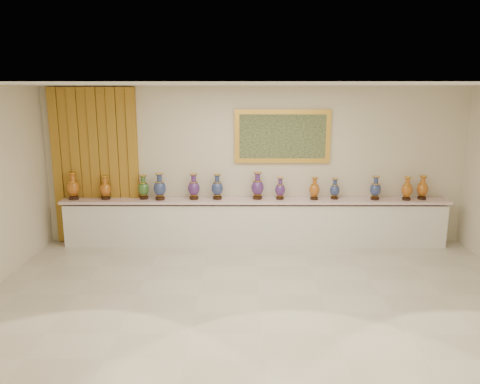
# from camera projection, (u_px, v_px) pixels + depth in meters

# --- Properties ---
(ground) EXTENTS (8.00, 8.00, 0.00)m
(ground) POSITION_uv_depth(u_px,v_px,m) (259.00, 295.00, 6.82)
(ground) COLOR beige
(ground) RESTS_ON ground
(room) EXTENTS (8.00, 8.00, 8.00)m
(room) POSITION_uv_depth(u_px,v_px,m) (125.00, 162.00, 8.87)
(room) COLOR beige
(room) RESTS_ON ground
(counter) EXTENTS (7.28, 0.48, 0.90)m
(counter) POSITION_uv_depth(u_px,v_px,m) (255.00, 223.00, 8.94)
(counter) COLOR white
(counter) RESTS_ON ground
(vase_0) EXTENTS (0.31, 0.31, 0.51)m
(vase_0) POSITION_uv_depth(u_px,v_px,m) (73.00, 187.00, 8.78)
(vase_0) COLOR black
(vase_0) RESTS_ON counter
(vase_1) EXTENTS (0.26, 0.26, 0.45)m
(vase_1) POSITION_uv_depth(u_px,v_px,m) (105.00, 189.00, 8.79)
(vase_1) COLOR black
(vase_1) RESTS_ON counter
(vase_2) EXTENTS (0.22, 0.22, 0.46)m
(vase_2) POSITION_uv_depth(u_px,v_px,m) (144.00, 188.00, 8.82)
(vase_2) COLOR black
(vase_2) RESTS_ON counter
(vase_3) EXTENTS (0.25, 0.25, 0.50)m
(vase_3) POSITION_uv_depth(u_px,v_px,m) (160.00, 188.00, 8.75)
(vase_3) COLOR black
(vase_3) RESTS_ON counter
(vase_4) EXTENTS (0.29, 0.29, 0.49)m
(vase_4) POSITION_uv_depth(u_px,v_px,m) (194.00, 188.00, 8.79)
(vase_4) COLOR black
(vase_4) RESTS_ON counter
(vase_5) EXTENTS (0.25, 0.25, 0.48)m
(vase_5) POSITION_uv_depth(u_px,v_px,m) (217.00, 188.00, 8.79)
(vase_5) COLOR black
(vase_5) RESTS_ON counter
(vase_6) EXTENTS (0.25, 0.25, 0.51)m
(vase_6) POSITION_uv_depth(u_px,v_px,m) (257.00, 187.00, 8.81)
(vase_6) COLOR black
(vase_6) RESTS_ON counter
(vase_7) EXTENTS (0.25, 0.25, 0.42)m
(vase_7) POSITION_uv_depth(u_px,v_px,m) (280.00, 189.00, 8.80)
(vase_7) COLOR black
(vase_7) RESTS_ON counter
(vase_8) EXTENTS (0.23, 0.23, 0.43)m
(vase_8) POSITION_uv_depth(u_px,v_px,m) (314.00, 190.00, 8.78)
(vase_8) COLOR black
(vase_8) RESTS_ON counter
(vase_9) EXTENTS (0.22, 0.22, 0.40)m
(vase_9) POSITION_uv_depth(u_px,v_px,m) (335.00, 190.00, 8.82)
(vase_9) COLOR black
(vase_9) RESTS_ON counter
(vase_10) EXTENTS (0.23, 0.23, 0.45)m
(vase_10) POSITION_uv_depth(u_px,v_px,m) (375.00, 189.00, 8.76)
(vase_10) COLOR black
(vase_10) RESTS_ON counter
(vase_11) EXTENTS (0.21, 0.21, 0.44)m
(vase_11) POSITION_uv_depth(u_px,v_px,m) (407.00, 190.00, 8.74)
(vase_11) COLOR black
(vase_11) RESTS_ON counter
(vase_12) EXTENTS (0.23, 0.23, 0.45)m
(vase_12) POSITION_uv_depth(u_px,v_px,m) (422.00, 189.00, 8.79)
(vase_12) COLOR black
(vase_12) RESTS_ON counter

